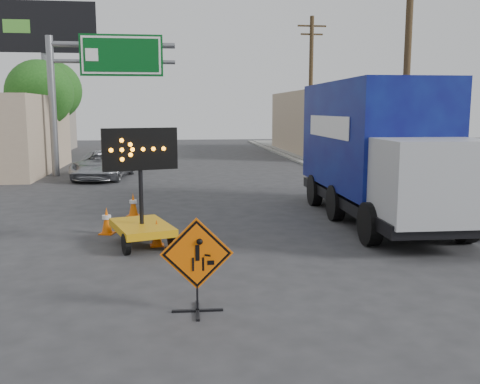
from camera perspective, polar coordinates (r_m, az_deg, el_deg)
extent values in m
plane|color=#2D2D30|center=(9.97, -2.70, -10.42)|extent=(100.00, 100.00, 0.00)
cube|color=gray|center=(25.85, 10.69, 1.48)|extent=(0.40, 60.00, 0.12)
cube|color=gray|center=(26.64, 15.41, 1.56)|extent=(4.00, 60.00, 0.15)
cube|color=tan|center=(41.72, 12.08, 7.25)|extent=(10.00, 14.00, 4.60)
cylinder|color=slate|center=(27.99, -19.36, 8.54)|extent=(0.36, 0.36, 6.80)
cylinder|color=slate|center=(27.71, -13.39, 15.02)|extent=(6.00, 0.28, 0.28)
cylinder|color=slate|center=(27.63, -13.33, 13.37)|extent=(6.00, 0.20, 0.20)
cube|color=#054716|center=(27.50, -12.53, 14.05)|extent=(4.00, 0.10, 2.00)
cube|color=silver|center=(27.43, -12.54, 14.06)|extent=(3.80, 0.01, 1.80)
cylinder|color=slate|center=(36.25, -19.94, 10.20)|extent=(0.44, 0.44, 9.00)
cube|color=silver|center=(36.39, -19.99, 16.20)|extent=(6.00, 0.25, 3.00)
cube|color=black|center=(36.25, -20.05, 16.23)|extent=(6.10, 0.04, 3.10)
cylinder|color=#41311C|center=(21.30, 17.34, 11.68)|extent=(0.26, 0.26, 9.00)
cylinder|color=#41311C|center=(34.53, 7.54, 10.74)|extent=(0.26, 0.26, 9.00)
cube|color=#41311C|center=(34.89, 7.68, 17.15)|extent=(1.80, 0.10, 0.10)
cube|color=#41311C|center=(34.82, 7.66, 16.34)|extent=(1.40, 0.10, 0.10)
cylinder|color=#41311C|center=(32.26, -20.34, 5.30)|extent=(0.28, 0.28, 3.25)
sphere|color=#1C4E16|center=(32.23, -20.58, 9.83)|extent=(3.71, 3.71, 3.71)
cylinder|color=#41311C|center=(40.28, -19.19, 6.19)|extent=(0.28, 0.28, 3.58)
sphere|color=#1C4E16|center=(40.27, -19.40, 10.19)|extent=(4.10, 4.10, 4.10)
cube|color=black|center=(9.00, -4.55, -12.49)|extent=(0.84, 0.08, 0.04)
cube|color=black|center=(9.00, -4.55, -12.49)|extent=(0.08, 0.84, 0.04)
cylinder|color=black|center=(8.89, -4.58, -10.64)|extent=(0.03, 0.03, 0.65)
cube|color=#E75C04|center=(8.70, -4.63, -6.58)|extent=(1.19, 0.06, 1.19)
cube|color=black|center=(8.70, -4.63, -6.58)|extent=(1.11, 0.03, 1.11)
cube|color=orange|center=(13.22, -10.42, -3.72)|extent=(1.75, 2.27, 0.18)
cylinder|color=black|center=(13.02, -10.56, 1.24)|extent=(0.10, 0.10, 2.20)
cube|color=black|center=(12.95, -10.65, 4.53)|extent=(1.75, 0.63, 1.00)
imported|color=#A8ABB0|center=(26.47, -14.37, 2.85)|extent=(2.85, 5.06, 1.34)
cube|color=black|center=(16.32, 14.51, -0.81)|extent=(2.73, 8.58, 0.32)
cube|color=#09064D|center=(16.92, 13.69, 5.91)|extent=(2.80, 6.66, 3.20)
cube|color=#9EA0A5|center=(13.11, 20.16, 1.11)|extent=(2.49, 1.97, 1.92)
cube|color=#E75C04|center=(13.21, -8.84, -5.63)|extent=(0.36, 0.36, 0.03)
cone|color=#E75C04|center=(13.13, -8.87, -4.25)|extent=(0.26, 0.26, 0.63)
cylinder|color=silver|center=(13.12, -8.88, -3.93)|extent=(0.21, 0.21, 0.09)
cube|color=#E75C04|center=(14.72, -13.98, -4.29)|extent=(0.45, 0.45, 0.03)
cone|color=#E75C04|center=(14.65, -14.03, -2.92)|extent=(0.28, 0.28, 0.69)
cylinder|color=silver|center=(14.63, -14.04, -2.61)|extent=(0.23, 0.23, 0.10)
cube|color=#E75C04|center=(16.98, -11.28, -2.47)|extent=(0.44, 0.44, 0.03)
cone|color=#E75C04|center=(16.91, -11.32, -1.28)|extent=(0.28, 0.28, 0.69)
cylinder|color=silver|center=(16.90, -11.33, -1.01)|extent=(0.23, 0.23, 0.10)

